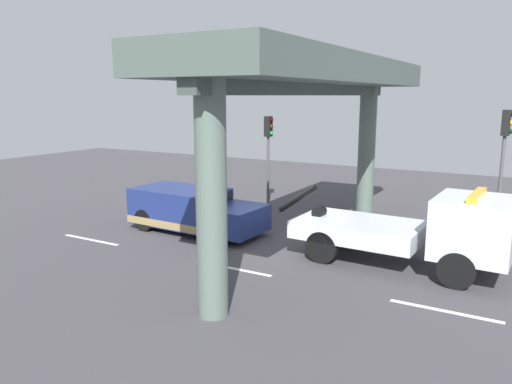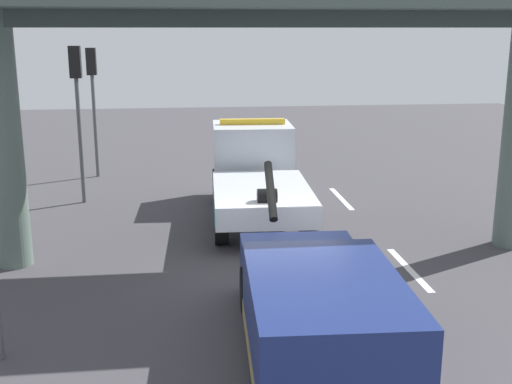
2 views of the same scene
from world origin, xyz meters
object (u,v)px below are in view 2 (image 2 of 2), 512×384
object	(u,v)px
tow_truck_white	(256,171)
traffic_light_far	(77,90)
towed_van_green	(318,313)
traffic_light_mid	(93,84)

from	to	relation	value
tow_truck_white	traffic_light_far	size ratio (longest dim) A/B	1.60
towed_van_green	tow_truck_white	bearing A→B (deg)	-0.23
towed_van_green	traffic_light_mid	bearing A→B (deg)	19.95
traffic_light_far	traffic_light_mid	world-z (taller)	traffic_light_far
towed_van_green	traffic_light_mid	xyz separation A→B (m)	(13.62, 4.94, 2.44)
traffic_light_mid	towed_van_green	bearing A→B (deg)	-160.05
traffic_light_far	traffic_light_mid	distance (m)	3.50
tow_truck_white	traffic_light_mid	distance (m)	7.46
traffic_light_mid	traffic_light_far	bearing A→B (deg)	180.00
tow_truck_white	towed_van_green	xyz separation A→B (m)	(-8.44, 0.03, -0.42)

